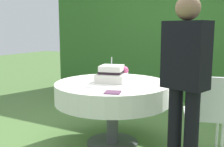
{
  "coord_description": "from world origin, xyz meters",
  "views": [
    {
      "loc": [
        1.51,
        -2.75,
        1.34
      ],
      "look_at": [
        -0.02,
        0.03,
        0.83
      ],
      "focal_mm": 45.01,
      "sensor_mm": 36.0,
      "label": 1
    }
  ],
  "objects_px": {
    "wedding_cake": "(112,74)",
    "garden_chair": "(205,110)",
    "napkin_stack": "(113,92)",
    "standing_person": "(185,79)",
    "serving_plate_near": "(91,86)",
    "serving_plate_far": "(118,75)",
    "cake_table": "(112,93)"
  },
  "relations": [
    {
      "from": "cake_table",
      "to": "standing_person",
      "type": "distance_m",
      "value": 1.1
    },
    {
      "from": "wedding_cake",
      "to": "garden_chair",
      "type": "xyz_separation_m",
      "value": [
        1.06,
        -0.01,
        -0.28
      ]
    },
    {
      "from": "serving_plate_near",
      "to": "garden_chair",
      "type": "bearing_deg",
      "value": 18.08
    },
    {
      "from": "serving_plate_far",
      "to": "napkin_stack",
      "type": "distance_m",
      "value": 0.98
    },
    {
      "from": "garden_chair",
      "to": "standing_person",
      "type": "bearing_deg",
      "value": -99.16
    },
    {
      "from": "serving_plate_near",
      "to": "serving_plate_far",
      "type": "relative_size",
      "value": 0.72
    },
    {
      "from": "napkin_stack",
      "to": "cake_table",
      "type": "bearing_deg",
      "value": 119.01
    },
    {
      "from": "serving_plate_near",
      "to": "napkin_stack",
      "type": "distance_m",
      "value": 0.36
    },
    {
      "from": "serving_plate_near",
      "to": "standing_person",
      "type": "distance_m",
      "value": 1.06
    },
    {
      "from": "cake_table",
      "to": "serving_plate_far",
      "type": "xyz_separation_m",
      "value": [
        -0.17,
        0.45,
        0.13
      ]
    },
    {
      "from": "cake_table",
      "to": "standing_person",
      "type": "bearing_deg",
      "value": -26.71
    },
    {
      "from": "wedding_cake",
      "to": "garden_chair",
      "type": "bearing_deg",
      "value": -0.5
    },
    {
      "from": "serving_plate_near",
      "to": "garden_chair",
      "type": "xyz_separation_m",
      "value": [
        1.11,
        0.36,
        -0.19
      ]
    },
    {
      "from": "serving_plate_near",
      "to": "garden_chair",
      "type": "height_order",
      "value": "garden_chair"
    },
    {
      "from": "cake_table",
      "to": "serving_plate_near",
      "type": "bearing_deg",
      "value": -105.3
    },
    {
      "from": "serving_plate_far",
      "to": "standing_person",
      "type": "height_order",
      "value": "standing_person"
    },
    {
      "from": "serving_plate_far",
      "to": "standing_person",
      "type": "bearing_deg",
      "value": -39.86
    },
    {
      "from": "napkin_stack",
      "to": "garden_chair",
      "type": "height_order",
      "value": "garden_chair"
    },
    {
      "from": "cake_table",
      "to": "napkin_stack",
      "type": "relative_size",
      "value": 8.61
    },
    {
      "from": "cake_table",
      "to": "wedding_cake",
      "type": "relative_size",
      "value": 3.28
    },
    {
      "from": "wedding_cake",
      "to": "serving_plate_near",
      "type": "bearing_deg",
      "value": -97.75
    },
    {
      "from": "napkin_stack",
      "to": "standing_person",
      "type": "bearing_deg",
      "value": -2.42
    },
    {
      "from": "standing_person",
      "to": "cake_table",
      "type": "bearing_deg",
      "value": 153.29
    },
    {
      "from": "wedding_cake",
      "to": "napkin_stack",
      "type": "xyz_separation_m",
      "value": [
        0.28,
        -0.5,
        -0.08
      ]
    },
    {
      "from": "napkin_stack",
      "to": "standing_person",
      "type": "relative_size",
      "value": 0.1
    },
    {
      "from": "serving_plate_far",
      "to": "garden_chair",
      "type": "relative_size",
      "value": 0.17
    },
    {
      "from": "serving_plate_far",
      "to": "garden_chair",
      "type": "bearing_deg",
      "value": -18.57
    },
    {
      "from": "napkin_stack",
      "to": "garden_chair",
      "type": "bearing_deg",
      "value": 32.41
    },
    {
      "from": "wedding_cake",
      "to": "serving_plate_far",
      "type": "distance_m",
      "value": 0.42
    },
    {
      "from": "cake_table",
      "to": "garden_chair",
      "type": "bearing_deg",
      "value": 2.82
    },
    {
      "from": "standing_person",
      "to": "wedding_cake",
      "type": "bearing_deg",
      "value": 151.34
    },
    {
      "from": "garden_chair",
      "to": "standing_person",
      "type": "distance_m",
      "value": 0.66
    }
  ]
}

